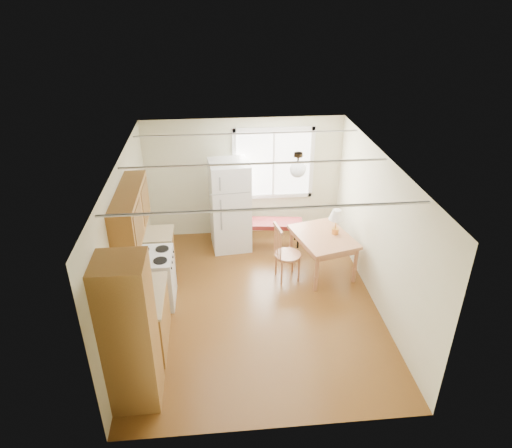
{
  "coord_description": "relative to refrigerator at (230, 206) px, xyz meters",
  "views": [
    {
      "loc": [
        -0.59,
        -6.2,
        4.79
      ],
      "look_at": [
        0.07,
        0.65,
        1.15
      ],
      "focal_mm": 32.0,
      "sensor_mm": 36.0,
      "label": 1
    }
  ],
  "objects": [
    {
      "name": "table_lamp",
      "position": [
        1.86,
        -1.05,
        0.2
      ],
      "size": [
        0.28,
        0.28,
        0.48
      ],
      "rotation": [
        0.0,
        0.0,
        0.31
      ],
      "color": "#C68B3F",
      "rests_on": "dining_table"
    },
    {
      "name": "kettle",
      "position": [
        -1.48,
        -2.73,
        0.1
      ],
      "size": [
        0.14,
        0.14,
        0.26
      ],
      "color": "red",
      "rests_on": "kitchen_run"
    },
    {
      "name": "bench",
      "position": [
        0.86,
        -0.06,
        -0.42
      ],
      "size": [
        1.22,
        0.57,
        0.54
      ],
      "rotation": [
        0.0,
        0.0,
        -0.12
      ],
      "color": "maroon",
      "rests_on": "ground"
    },
    {
      "name": "refrigerator",
      "position": [
        0.0,
        0.0,
        0.0
      ],
      "size": [
        0.82,
        0.82,
        1.81
      ],
      "rotation": [
        0.0,
        0.0,
        0.1
      ],
      "color": "silver",
      "rests_on": "ground"
    },
    {
      "name": "chair",
      "position": [
        0.86,
        -1.29,
        -0.28
      ],
      "size": [
        0.5,
        0.49,
        1.09
      ],
      "rotation": [
        0.0,
        0.0,
        0.18
      ],
      "color": "#A0613D",
      "rests_on": "ground"
    },
    {
      "name": "window_unit",
      "position": [
        0.92,
        0.54,
        0.64
      ],
      "size": [
        1.64,
        0.05,
        1.51
      ],
      "color": "white",
      "rests_on": "room_shell"
    },
    {
      "name": "coffee_maker",
      "position": [
        -1.4,
        -2.83,
        0.14
      ],
      "size": [
        0.23,
        0.28,
        0.4
      ],
      "rotation": [
        0.0,
        0.0,
        0.13
      ],
      "color": "black",
      "rests_on": "kitchen_run"
    },
    {
      "name": "room_shell",
      "position": [
        0.32,
        -1.93,
        0.34
      ],
      "size": [
        4.6,
        5.6,
        2.62
      ],
      "color": "#4F2C10",
      "rests_on": "ground"
    },
    {
      "name": "pendant_light",
      "position": [
        1.02,
        -1.53,
        1.33
      ],
      "size": [
        0.26,
        0.26,
        0.4
      ],
      "color": "black",
      "rests_on": "room_shell"
    },
    {
      "name": "kitchen_run",
      "position": [
        -1.39,
        -2.57,
        -0.07
      ],
      "size": [
        0.65,
        3.4,
        2.2
      ],
      "color": "brown",
      "rests_on": "ground"
    },
    {
      "name": "dining_table",
      "position": [
        1.64,
        -1.09,
        -0.25
      ],
      "size": [
        1.19,
        1.4,
        0.76
      ],
      "rotation": [
        0.0,
        0.0,
        0.26
      ],
      "color": "#A0613D",
      "rests_on": "ground"
    }
  ]
}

